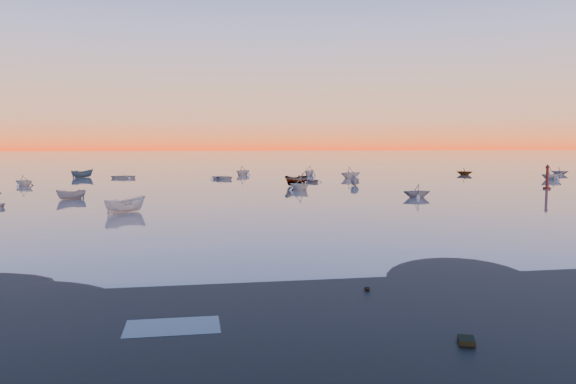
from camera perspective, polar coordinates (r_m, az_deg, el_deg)
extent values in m
plane|color=slate|center=(127.72, -5.85, 2.24)|extent=(600.00, 600.00, 0.00)
imported|color=silver|center=(52.01, -16.20, -2.02)|extent=(3.61, 4.22, 1.37)
imported|color=silver|center=(73.53, 1.15, 0.20)|extent=(3.91, 3.33, 1.26)
cylinder|color=#3E0E0D|center=(83.23, 24.80, 0.34)|extent=(0.98, 0.98, 0.33)
cylinder|color=#3E0E0D|center=(83.14, 24.83, 1.27)|extent=(0.35, 0.35, 2.83)
cone|color=#3E0E0D|center=(83.06, 24.87, 2.43)|extent=(0.65, 0.65, 0.54)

